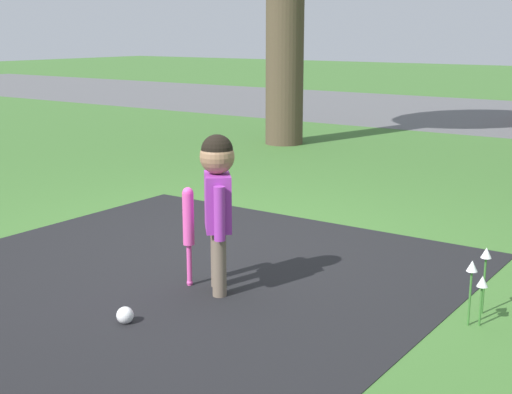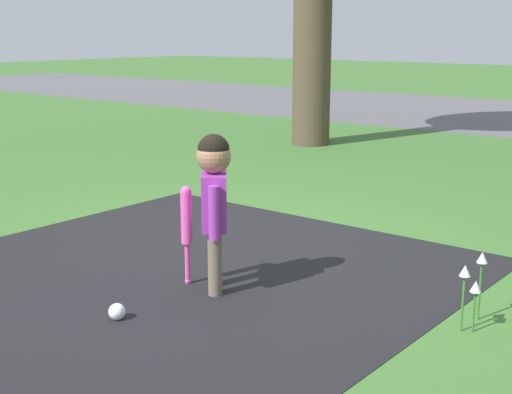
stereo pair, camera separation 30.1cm
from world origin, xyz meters
The scene contains 5 objects.
ground_plane centered at (0.00, 0.00, 0.00)m, with size 60.00×60.00×0.00m, color #3D6B2D.
child centered at (0.51, -0.79, 0.63)m, with size 0.29×0.31×0.97m.
baseball_bat centered at (0.30, -0.82, 0.41)m, with size 0.07×0.07×0.63m.
sports_ball centered at (0.40, -1.48, 0.05)m, with size 0.10×0.10×0.10m.
flower_bed centered at (2.14, -0.25, 0.29)m, with size 0.51×0.38×0.39m.
Camera 2 is at (3.32, -3.87, 1.56)m, focal length 50.00 mm.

